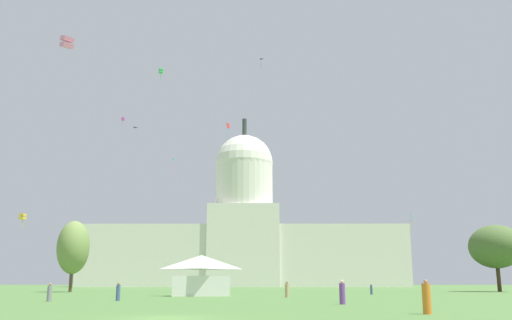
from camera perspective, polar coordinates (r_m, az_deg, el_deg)
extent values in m
plane|color=#4C7538|center=(26.33, -9.27, -15.92)|extent=(800.00, 800.00, 0.00)
cube|color=silver|center=(219.31, -9.52, -9.86)|extent=(62.04, 22.66, 23.09)
cube|color=silver|center=(217.61, 7.05, -9.91)|extent=(62.04, 22.66, 23.09)
cube|color=silver|center=(216.46, -1.27, -8.98)|extent=(27.07, 24.93, 30.71)
cylinder|color=silver|center=(219.35, -1.24, -2.64)|extent=(22.66, 22.66, 17.85)
sphere|color=silver|center=(221.07, -1.22, -0.36)|extent=(22.99, 22.99, 22.99)
cylinder|color=#2D3833|center=(224.75, -1.21, 3.40)|extent=(1.80, 1.80, 7.15)
cube|color=white|center=(68.65, -5.74, -12.90)|extent=(7.28, 5.21, 2.38)
pyramid|color=white|center=(68.70, -5.69, -10.51)|extent=(7.64, 5.47, 1.67)
cylinder|color=brown|center=(102.03, -18.67, -11.51)|extent=(0.57, 0.57, 4.87)
ellipsoid|color=olive|center=(102.20, -18.46, -8.60)|extent=(6.82, 7.79, 9.22)
cylinder|color=#42301E|center=(109.83, 23.89, -10.92)|extent=(0.69, 0.69, 5.67)
ellipsoid|color=#4C6633|center=(110.01, 23.64, -8.24)|extent=(11.75, 12.46, 7.82)
cylinder|color=#3D5684|center=(51.83, -14.14, -13.25)|extent=(0.46, 0.46, 1.38)
sphere|color=#A37556|center=(51.82, -14.09, -12.35)|extent=(0.32, 0.32, 0.25)
cylinder|color=tan|center=(62.59, 3.26, -13.38)|extent=(0.66, 0.66, 1.49)
sphere|color=brown|center=(62.58, 3.25, -12.59)|extent=(0.30, 0.30, 0.22)
cylinder|color=#3D5684|center=(78.46, 11.91, -13.07)|extent=(0.46, 0.46, 1.25)
sphere|color=tan|center=(78.45, 11.88, -12.53)|extent=(0.33, 0.33, 0.23)
cylinder|color=orange|center=(30.49, 17.31, -13.60)|extent=(0.62, 0.62, 1.55)
sphere|color=#A37556|center=(30.48, 17.20, -11.96)|extent=(0.29, 0.29, 0.20)
cylinder|color=#703D93|center=(42.76, 8.96, -13.57)|extent=(0.62, 0.62, 1.55)
sphere|color=beige|center=(42.75, 8.91, -12.37)|extent=(0.33, 0.33, 0.24)
cylinder|color=gray|center=(76.93, -5.97, -13.20)|extent=(0.62, 0.62, 1.45)
sphere|color=beige|center=(76.93, -5.96, -12.58)|extent=(0.31, 0.31, 0.22)
cylinder|color=#3D5684|center=(82.23, -6.12, -13.20)|extent=(0.51, 0.51, 1.35)
sphere|color=brown|center=(82.23, -6.11, -12.65)|extent=(0.26, 0.26, 0.21)
cylinder|color=gray|center=(51.84, -20.67, -12.86)|extent=(0.54, 0.54, 1.33)
sphere|color=#A37556|center=(51.83, -20.60, -12.00)|extent=(0.31, 0.31, 0.23)
cube|color=#D1339E|center=(143.52, -13.66, 4.11)|extent=(0.88, 0.83, 0.54)
cube|color=#D1339E|center=(143.63, -13.66, 4.25)|extent=(0.88, 0.83, 0.54)
cylinder|color=#D1339E|center=(143.34, -13.74, 3.79)|extent=(0.26, 0.17, 1.32)
cube|color=teal|center=(102.12, 15.83, -5.68)|extent=(0.32, 0.79, 1.25)
cylinder|color=yellow|center=(101.91, 15.77, -6.53)|extent=(0.09, 0.09, 1.86)
pyramid|color=#33BCDB|center=(134.97, -8.68, -0.12)|extent=(0.84, 1.56, 0.12)
cylinder|color=pink|center=(134.39, -8.64, -1.14)|extent=(0.19, 0.44, 3.43)
cube|color=gold|center=(94.99, -23.12, -5.58)|extent=(1.02, 1.03, 0.41)
cube|color=gold|center=(95.04, -23.09, -5.28)|extent=(1.02, 1.03, 0.41)
cylinder|color=gold|center=(94.84, -23.08, -6.11)|extent=(0.19, 0.17, 1.39)
cube|color=red|center=(82.79, -2.90, 3.59)|extent=(0.53, 0.64, 0.86)
cylinder|color=#33BCDB|center=(82.47, -2.92, 2.82)|extent=(0.09, 0.18, 1.54)
pyramid|color=black|center=(168.85, -12.52, 3.15)|extent=(1.43, 1.42, 0.27)
pyramid|color=purple|center=(143.33, 0.35, 10.36)|extent=(1.25, 1.45, 0.19)
cylinder|color=red|center=(142.89, 0.50, 9.76)|extent=(0.07, 0.25, 1.75)
cube|color=pink|center=(61.85, -19.09, 11.20)|extent=(1.57, 1.57, 0.78)
cube|color=pink|center=(62.13, -19.04, 11.78)|extent=(1.57, 1.57, 0.78)
cube|color=green|center=(140.16, -9.86, 9.00)|extent=(1.23, 1.24, 0.50)
cube|color=green|center=(140.37, -9.85, 9.23)|extent=(1.23, 1.24, 0.50)
cylinder|color=green|center=(139.76, -9.90, 8.57)|extent=(0.30, 0.13, 1.85)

